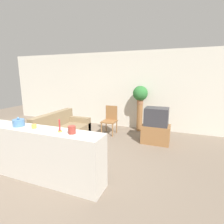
{
  "coord_description": "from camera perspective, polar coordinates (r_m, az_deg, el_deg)",
  "views": [
    {
      "loc": [
        2.38,
        -2.64,
        1.89
      ],
      "look_at": [
        0.6,
        1.93,
        0.85
      ],
      "focal_mm": 28.0,
      "sensor_mm": 36.0,
      "label": 1
    }
  ],
  "objects": [
    {
      "name": "couch",
      "position": [
        5.21,
        -16.0,
        -6.42
      ],
      "size": [
        0.87,
        1.66,
        0.83
      ],
      "color": "#847051",
      "rests_on": "ground_plane"
    },
    {
      "name": "plant_stand",
      "position": [
        6.06,
        8.97,
        -1.77
      ],
      "size": [
        0.2,
        0.2,
        0.93
      ],
      "color": "olive",
      "rests_on": "ground_plane"
    },
    {
      "name": "tv_stand",
      "position": [
        5.12,
        14.06,
        -6.97
      ],
      "size": [
        0.76,
        0.51,
        0.52
      ],
      "color": "olive",
      "rests_on": "ground_plane"
    },
    {
      "name": "coffee_tin",
      "position": [
        2.91,
        -12.97,
        -5.67
      ],
      "size": [
        0.12,
        0.12,
        0.13
      ],
      "color": "#99382D",
      "rests_on": "foreground_counter"
    },
    {
      "name": "candle_jar",
      "position": [
        3.41,
        -24.05,
        -4.27
      ],
      "size": [
        0.09,
        0.09,
        0.07
      ],
      "color": "gold",
      "rests_on": "foreground_counter"
    },
    {
      "name": "potted_plant",
      "position": [
        5.92,
        9.23,
        5.89
      ],
      "size": [
        0.5,
        0.5,
        0.61
      ],
      "color": "#8E5B3D",
      "rests_on": "plant_stand"
    },
    {
      "name": "decorative_bowl",
      "position": [
        3.67,
        -28.19,
        -3.11
      ],
      "size": [
        0.21,
        0.21,
        0.17
      ],
      "color": "#4C7AAD",
      "rests_on": "foreground_counter"
    },
    {
      "name": "wooden_chair",
      "position": [
        5.7,
        -0.62,
        -2.19
      ],
      "size": [
        0.44,
        0.44,
        0.9
      ],
      "color": "olive",
      "rests_on": "ground_plane"
    },
    {
      "name": "ground_plane",
      "position": [
        4.02,
        -19.11,
        -16.75
      ],
      "size": [
        14.0,
        14.0,
        0.0
      ],
      "primitive_type": "plane",
      "color": "#756656"
    },
    {
      "name": "foreground_counter",
      "position": [
        3.58,
        -23.39,
        -12.23
      ],
      "size": [
        2.65,
        0.44,
        0.96
      ],
      "color": "beige",
      "rests_on": "ground_plane"
    },
    {
      "name": "wall_back",
      "position": [
        6.54,
        -0.15,
        7.24
      ],
      "size": [
        9.0,
        0.06,
        2.7
      ],
      "color": "beige",
      "rests_on": "ground_plane"
    },
    {
      "name": "candlestick",
      "position": [
        3.04,
        -16.69,
        -5.01
      ],
      "size": [
        0.07,
        0.07,
        0.21
      ],
      "color": "#B7933D",
      "rests_on": "foreground_counter"
    },
    {
      "name": "television",
      "position": [
        4.98,
        14.28,
        -1.44
      ],
      "size": [
        0.64,
        0.48,
        0.49
      ],
      "color": "#333338",
      "rests_on": "tv_stand"
    }
  ]
}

